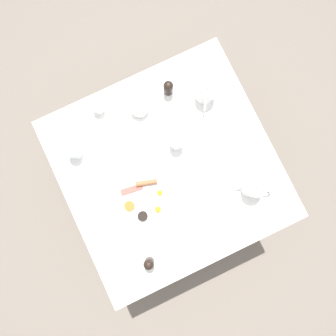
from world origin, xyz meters
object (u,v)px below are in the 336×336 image
object	(u,v)px
water_glass_tall	(74,151)
teacup_with_saucer_left	(139,108)
pepper_grinder	(168,88)
salt_grinder	(149,264)
breakfast_plate	(145,199)
water_glass_short	(176,143)
teapot_far	(254,187)
creamer_jug	(98,107)
teapot_near	(205,92)
knife_by_plate	(204,217)
fork_by_plate	(222,137)

from	to	relation	value
water_glass_tall	teacup_with_saucer_left	bearing A→B (deg)	-80.38
pepper_grinder	salt_grinder	distance (m)	0.85
breakfast_plate	water_glass_short	world-z (taller)	water_glass_short
teapot_far	creamer_jug	xyz separation A→B (m)	(0.68, 0.51, -0.03)
teacup_with_saucer_left	water_glass_short	bearing A→B (deg)	-158.94
pepper_grinder	teapot_far	bearing A→B (deg)	-165.71
water_glass_tall	teapot_near	bearing A→B (deg)	-90.85
water_glass_tall	knife_by_plate	bearing A→B (deg)	-142.33
breakfast_plate	pepper_grinder	world-z (taller)	pepper_grinder
pepper_grinder	salt_grinder	world-z (taller)	same
teacup_with_saucer_left	water_glass_tall	size ratio (longest dim) A/B	1.65
fork_by_plate	knife_by_plate	bearing A→B (deg)	140.75
water_glass_tall	pepper_grinder	bearing A→B (deg)	-80.94
water_glass_short	fork_by_plate	distance (m)	0.24
creamer_jug	pepper_grinder	size ratio (longest dim) A/B	0.82
breakfast_plate	fork_by_plate	distance (m)	0.49
fork_by_plate	creamer_jug	bearing A→B (deg)	51.23
creamer_jug	fork_by_plate	size ratio (longest dim) A/B	0.54
water_glass_short	salt_grinder	distance (m)	0.59
water_glass_short	breakfast_plate	bearing A→B (deg)	125.37
salt_grinder	pepper_grinder	bearing A→B (deg)	-31.65
water_glass_tall	fork_by_plate	size ratio (longest dim) A/B	0.58
fork_by_plate	pepper_grinder	bearing A→B (deg)	23.11
breakfast_plate	creamer_jug	xyz separation A→B (m)	(0.51, 0.02, 0.02)
teacup_with_saucer_left	salt_grinder	size ratio (longest dim) A/B	1.47
breakfast_plate	teapot_far	xyz separation A→B (m)	(-0.17, -0.49, 0.05)
breakfast_plate	teacup_with_saucer_left	distance (m)	0.45
water_glass_tall	pepper_grinder	world-z (taller)	pepper_grinder
fork_by_plate	knife_by_plate	distance (m)	0.41
water_glass_tall	breakfast_plate	bearing A→B (deg)	-149.30
teapot_far	fork_by_plate	size ratio (longest dim) A/B	1.07
breakfast_plate	fork_by_plate	bearing A→B (deg)	-76.82
breakfast_plate	salt_grinder	xyz separation A→B (m)	(-0.28, 0.11, 0.04)
water_glass_short	salt_grinder	world-z (taller)	salt_grinder
pepper_grinder	fork_by_plate	xyz separation A→B (m)	(-0.33, -0.14, -0.05)
water_glass_tall	creamer_jug	world-z (taller)	water_glass_tall
teapot_far	fork_by_plate	distance (m)	0.29
fork_by_plate	water_glass_short	bearing A→B (deg)	72.89
teapot_near	knife_by_plate	bearing A→B (deg)	-176.98
pepper_grinder	fork_by_plate	world-z (taller)	pepper_grinder
pepper_grinder	knife_by_plate	xyz separation A→B (m)	(-0.65, 0.12, -0.05)
fork_by_plate	teacup_with_saucer_left	bearing A→B (deg)	45.72
teapot_near	water_glass_tall	bearing A→B (deg)	118.44
teapot_far	pepper_grinder	distance (m)	0.63
teapot_near	teapot_far	distance (m)	0.52
teapot_near	water_glass_tall	distance (m)	0.70
fork_by_plate	knife_by_plate	size ratio (longest dim) A/B	0.76
knife_by_plate	teacup_with_saucer_left	bearing A→B (deg)	5.29
water_glass_tall	water_glass_short	world-z (taller)	water_glass_tall
teacup_with_saucer_left	creamer_jug	world-z (taller)	creamer_jug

